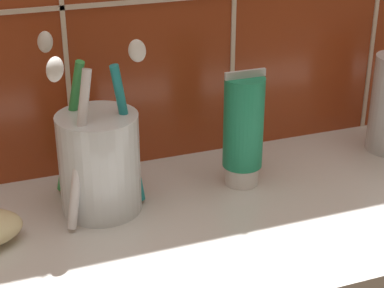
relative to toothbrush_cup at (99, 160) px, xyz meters
The scene contains 3 objects.
sink_counter 18.17cm from the toothbrush_cup, 17.88° to the right, with size 76.08×29.08×2.00cm, color silver.
toothbrush_cup is the anchor object (origin of this frame).
toothpaste_tube 15.61cm from the toothbrush_cup, ahead, with size 4.48×4.27×12.88cm.
Camera 1 is at (-27.38, -51.06, 35.27)cm, focal length 60.00 mm.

